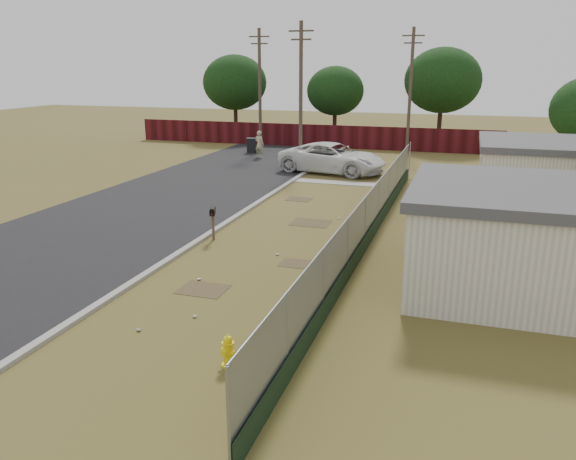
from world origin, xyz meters
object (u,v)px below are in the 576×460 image
(pickup_truck, at_px, (333,158))
(trash_bin, at_px, (252,145))
(fire_hydrant, at_px, (228,352))
(mailbox, at_px, (213,214))
(pedestrian, at_px, (259,144))

(pickup_truck, height_order, trash_bin, pickup_truck)
(fire_hydrant, relative_size, trash_bin, 0.70)
(mailbox, height_order, pedestrian, pedestrian)
(trash_bin, bearing_deg, mailbox, -72.54)
(mailbox, bearing_deg, fire_hydrant, -63.09)
(mailbox, distance_m, trash_bin, 21.95)
(pickup_truck, distance_m, pedestrian, 7.49)
(mailbox, distance_m, pedestrian, 19.63)
(pickup_truck, bearing_deg, mailbox, -173.30)
(mailbox, xyz_separation_m, trash_bin, (-6.59, 20.94, -0.43))
(fire_hydrant, xyz_separation_m, trash_bin, (-10.88, 29.39, 0.21))
(pickup_truck, distance_m, trash_bin, 9.79)
(fire_hydrant, bearing_deg, pickup_truck, 97.77)
(fire_hydrant, bearing_deg, trash_bin, 110.31)
(pedestrian, height_order, trash_bin, pedestrian)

